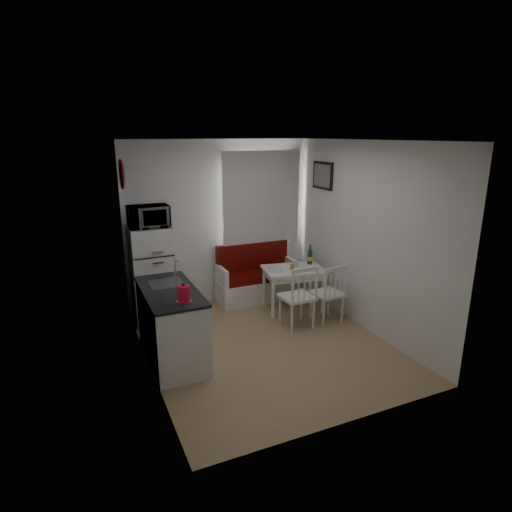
{
  "coord_description": "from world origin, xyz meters",
  "views": [
    {
      "loc": [
        -2.2,
        -4.6,
        2.68
      ],
      "look_at": [
        0.08,
        0.5,
        1.07
      ],
      "focal_mm": 30.0,
      "sensor_mm": 36.0,
      "label": 1
    }
  ],
  "objects_px": {
    "chair_left": "(301,291)",
    "microwave": "(148,216)",
    "kettle": "(184,294)",
    "kitchen_counter": "(171,324)",
    "chair_right": "(331,288)",
    "bench": "(256,282)",
    "fridge": "(152,274)",
    "wine_bottle": "(310,254)",
    "dining_table": "(293,273)"
  },
  "relations": [
    {
      "from": "kettle",
      "to": "kitchen_counter",
      "type": "bearing_deg",
      "value": 95.8
    },
    {
      "from": "bench",
      "to": "chair_left",
      "type": "height_order",
      "value": "bench"
    },
    {
      "from": "kitchen_counter",
      "to": "dining_table",
      "type": "relative_size",
      "value": 1.32
    },
    {
      "from": "kitchen_counter",
      "to": "wine_bottle",
      "type": "distance_m",
      "value": 2.6
    },
    {
      "from": "kitchen_counter",
      "to": "kettle",
      "type": "height_order",
      "value": "kitchen_counter"
    },
    {
      "from": "kitchen_counter",
      "to": "kettle",
      "type": "relative_size",
      "value": 5.98
    },
    {
      "from": "dining_table",
      "to": "kettle",
      "type": "relative_size",
      "value": 4.53
    },
    {
      "from": "dining_table",
      "to": "chair_left",
      "type": "relative_size",
      "value": 1.99
    },
    {
      "from": "microwave",
      "to": "kettle",
      "type": "height_order",
      "value": "microwave"
    },
    {
      "from": "chair_left",
      "to": "kettle",
      "type": "xyz_separation_m",
      "value": [
        -1.79,
        -0.56,
        0.43
      ]
    },
    {
      "from": "chair_left",
      "to": "chair_right",
      "type": "relative_size",
      "value": 1.06
    },
    {
      "from": "chair_right",
      "to": "wine_bottle",
      "type": "xyz_separation_m",
      "value": [
        0.1,
        0.76,
        0.29
      ]
    },
    {
      "from": "kitchen_counter",
      "to": "bench",
      "type": "xyz_separation_m",
      "value": [
        1.74,
        1.35,
        -0.14
      ]
    },
    {
      "from": "chair_left",
      "to": "microwave",
      "type": "distance_m",
      "value": 2.35
    },
    {
      "from": "chair_left",
      "to": "kettle",
      "type": "height_order",
      "value": "kettle"
    },
    {
      "from": "dining_table",
      "to": "kitchen_counter",
      "type": "bearing_deg",
      "value": -150.29
    },
    {
      "from": "bench",
      "to": "chair_right",
      "type": "bearing_deg",
      "value": -64.83
    },
    {
      "from": "chair_left",
      "to": "fridge",
      "type": "xyz_separation_m",
      "value": [
        -1.82,
        1.17,
        0.13
      ]
    },
    {
      "from": "kitchen_counter",
      "to": "bench",
      "type": "distance_m",
      "value": 2.21
    },
    {
      "from": "fridge",
      "to": "kitchen_counter",
      "type": "bearing_deg",
      "value": -90.9
    },
    {
      "from": "fridge",
      "to": "wine_bottle",
      "type": "bearing_deg",
      "value": -9.58
    },
    {
      "from": "fridge",
      "to": "wine_bottle",
      "type": "height_order",
      "value": "fridge"
    },
    {
      "from": "wine_bottle",
      "to": "microwave",
      "type": "bearing_deg",
      "value": 171.58
    },
    {
      "from": "chair_right",
      "to": "chair_left",
      "type": "bearing_deg",
      "value": 175.99
    },
    {
      "from": "dining_table",
      "to": "chair_right",
      "type": "distance_m",
      "value": 0.71
    },
    {
      "from": "bench",
      "to": "dining_table",
      "type": "xyz_separation_m",
      "value": [
        0.35,
        -0.62,
        0.29
      ]
    },
    {
      "from": "dining_table",
      "to": "microwave",
      "type": "distance_m",
      "value": 2.33
    },
    {
      "from": "chair_left",
      "to": "fridge",
      "type": "distance_m",
      "value": 2.17
    },
    {
      "from": "kitchen_counter",
      "to": "dining_table",
      "type": "distance_m",
      "value": 2.22
    },
    {
      "from": "kitchen_counter",
      "to": "kettle",
      "type": "xyz_separation_m",
      "value": [
        0.05,
        -0.49,
        0.56
      ]
    },
    {
      "from": "bench",
      "to": "wine_bottle",
      "type": "bearing_deg",
      "value": -36.48
    },
    {
      "from": "kettle",
      "to": "wine_bottle",
      "type": "xyz_separation_m",
      "value": [
        2.39,
        1.32,
        -0.18
      ]
    },
    {
      "from": "chair_left",
      "to": "kettle",
      "type": "bearing_deg",
      "value": -164.13
    },
    {
      "from": "kitchen_counter",
      "to": "kettle",
      "type": "distance_m",
      "value": 0.74
    },
    {
      "from": "dining_table",
      "to": "chair_left",
      "type": "xyz_separation_m",
      "value": [
        -0.25,
        -0.67,
        -0.02
      ]
    },
    {
      "from": "kitchen_counter",
      "to": "wine_bottle",
      "type": "height_order",
      "value": "kitchen_counter"
    },
    {
      "from": "chair_right",
      "to": "kettle",
      "type": "height_order",
      "value": "kettle"
    },
    {
      "from": "chair_left",
      "to": "fridge",
      "type": "relative_size",
      "value": 0.35
    },
    {
      "from": "chair_right",
      "to": "kitchen_counter",
      "type": "bearing_deg",
      "value": 177.21
    },
    {
      "from": "dining_table",
      "to": "kettle",
      "type": "xyz_separation_m",
      "value": [
        -2.04,
        -1.22,
        0.41
      ]
    },
    {
      "from": "fridge",
      "to": "microwave",
      "type": "distance_m",
      "value": 0.86
    },
    {
      "from": "dining_table",
      "to": "chair_right",
      "type": "bearing_deg",
      "value": -59.0
    },
    {
      "from": "kitchen_counter",
      "to": "chair_left",
      "type": "bearing_deg",
      "value": 2.19
    },
    {
      "from": "kitchen_counter",
      "to": "fridge",
      "type": "relative_size",
      "value": 0.93
    },
    {
      "from": "kitchen_counter",
      "to": "microwave",
      "type": "xyz_separation_m",
      "value": [
        0.02,
        1.19,
        1.11
      ]
    },
    {
      "from": "chair_left",
      "to": "fridge",
      "type": "height_order",
      "value": "fridge"
    },
    {
      "from": "bench",
      "to": "dining_table",
      "type": "height_order",
      "value": "bench"
    },
    {
      "from": "bench",
      "to": "microwave",
      "type": "bearing_deg",
      "value": -174.66
    },
    {
      "from": "kitchen_counter",
      "to": "microwave",
      "type": "height_order",
      "value": "microwave"
    },
    {
      "from": "kitchen_counter",
      "to": "chair_right",
      "type": "relative_size",
      "value": 2.8
    }
  ]
}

